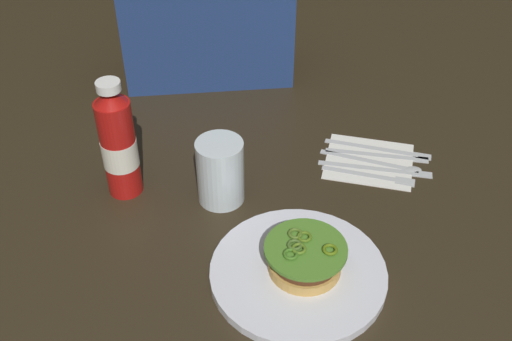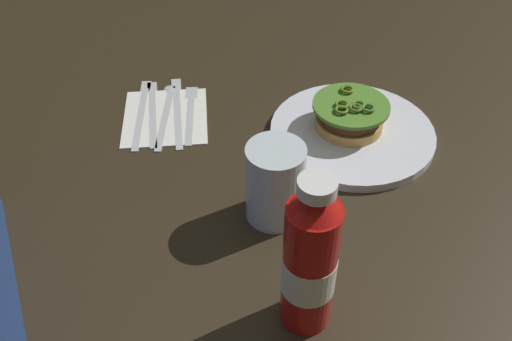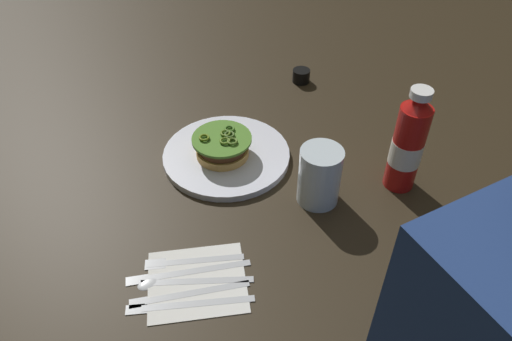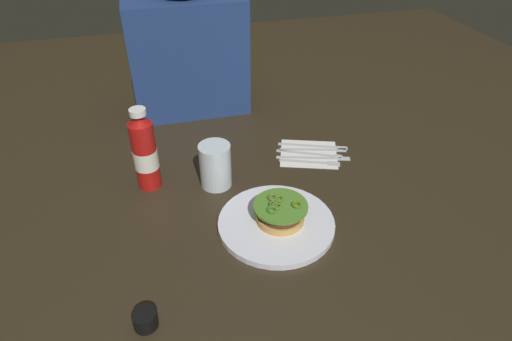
{
  "view_description": "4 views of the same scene",
  "coord_description": "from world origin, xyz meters",
  "px_view_note": "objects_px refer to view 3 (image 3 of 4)",
  "views": [
    {
      "loc": [
        -0.05,
        -0.66,
        0.72
      ],
      "look_at": [
        0.04,
        0.13,
        0.08
      ],
      "focal_mm": 42.69,
      "sensor_mm": 36.0,
      "label": 1
    },
    {
      "loc": [
        -0.53,
        0.41,
        0.6
      ],
      "look_at": [
        0.02,
        0.16,
        0.05
      ],
      "focal_mm": 39.8,
      "sensor_mm": 36.0,
      "label": 2
    },
    {
      "loc": [
        0.41,
        0.7,
        0.68
      ],
      "look_at": [
        0.08,
        0.09,
        0.07
      ],
      "focal_mm": 33.96,
      "sensor_mm": 36.0,
      "label": 3
    },
    {
      "loc": [
        -0.15,
        -0.75,
        0.7
      ],
      "look_at": [
        0.07,
        0.09,
        0.07
      ],
      "focal_mm": 30.05,
      "sensor_mm": 36.0,
      "label": 4
    }
  ],
  "objects_px": {
    "dinner_plate": "(226,155)",
    "spoon_utensil": "(179,281)",
    "water_glass": "(320,176)",
    "table_knife": "(181,272)",
    "butter_knife": "(182,294)",
    "fork_utensil": "(185,260)",
    "condiment_cup": "(301,76)",
    "steak_knife": "(182,304)",
    "napkin": "(197,281)",
    "ketchup_bottle": "(408,145)",
    "burger_sandwich": "(222,146)"
  },
  "relations": [
    {
      "from": "steak_knife",
      "to": "spoon_utensil",
      "type": "bearing_deg",
      "value": -105.26
    },
    {
      "from": "butter_knife",
      "to": "dinner_plate",
      "type": "bearing_deg",
      "value": -127.19
    },
    {
      "from": "burger_sandwich",
      "to": "condiment_cup",
      "type": "bearing_deg",
      "value": -148.57
    },
    {
      "from": "ketchup_bottle",
      "to": "butter_knife",
      "type": "distance_m",
      "value": 0.5
    },
    {
      "from": "condiment_cup",
      "to": "steak_knife",
      "type": "distance_m",
      "value": 0.73
    },
    {
      "from": "dinner_plate",
      "to": "spoon_utensil",
      "type": "height_order",
      "value": "dinner_plate"
    },
    {
      "from": "spoon_utensil",
      "to": "ketchup_bottle",
      "type": "bearing_deg",
      "value": -177.89
    },
    {
      "from": "condiment_cup",
      "to": "napkin",
      "type": "relative_size",
      "value": 0.28
    },
    {
      "from": "dinner_plate",
      "to": "butter_knife",
      "type": "distance_m",
      "value": 0.35
    },
    {
      "from": "dinner_plate",
      "to": "butter_knife",
      "type": "relative_size",
      "value": 1.41
    },
    {
      "from": "burger_sandwich",
      "to": "condiment_cup",
      "type": "height_order",
      "value": "burger_sandwich"
    },
    {
      "from": "dinner_plate",
      "to": "spoon_utensil",
      "type": "xyz_separation_m",
      "value": [
        0.21,
        0.26,
        -0.0
      ]
    },
    {
      "from": "condiment_cup",
      "to": "spoon_utensil",
      "type": "distance_m",
      "value": 0.69
    },
    {
      "from": "ketchup_bottle",
      "to": "water_glass",
      "type": "bearing_deg",
      "value": -13.69
    },
    {
      "from": "spoon_utensil",
      "to": "steak_knife",
      "type": "bearing_deg",
      "value": 74.74
    },
    {
      "from": "table_knife",
      "to": "steak_knife",
      "type": "height_order",
      "value": "same"
    },
    {
      "from": "dinner_plate",
      "to": "steak_knife",
      "type": "bearing_deg",
      "value": 53.58
    },
    {
      "from": "fork_utensil",
      "to": "steak_knife",
      "type": "distance_m",
      "value": 0.09
    },
    {
      "from": "water_glass",
      "to": "napkin",
      "type": "relative_size",
      "value": 0.73
    },
    {
      "from": "water_glass",
      "to": "table_knife",
      "type": "distance_m",
      "value": 0.31
    },
    {
      "from": "dinner_plate",
      "to": "table_knife",
      "type": "distance_m",
      "value": 0.31
    },
    {
      "from": "spoon_utensil",
      "to": "steak_knife",
      "type": "height_order",
      "value": "same"
    },
    {
      "from": "water_glass",
      "to": "butter_knife",
      "type": "distance_m",
      "value": 0.34
    },
    {
      "from": "condiment_cup",
      "to": "table_knife",
      "type": "height_order",
      "value": "condiment_cup"
    },
    {
      "from": "spoon_utensil",
      "to": "condiment_cup",
      "type": "bearing_deg",
      "value": -139.16
    },
    {
      "from": "fork_utensil",
      "to": "steak_knife",
      "type": "height_order",
      "value": "same"
    },
    {
      "from": "spoon_utensil",
      "to": "fork_utensil",
      "type": "bearing_deg",
      "value": -125.32
    },
    {
      "from": "table_knife",
      "to": "dinner_plate",
      "type": "bearing_deg",
      "value": -129.84
    },
    {
      "from": "burger_sandwich",
      "to": "steak_knife",
      "type": "relative_size",
      "value": 0.64
    },
    {
      "from": "dinner_plate",
      "to": "condiment_cup",
      "type": "distance_m",
      "value": 0.37
    },
    {
      "from": "dinner_plate",
      "to": "spoon_utensil",
      "type": "distance_m",
      "value": 0.33
    },
    {
      "from": "water_glass",
      "to": "table_knife",
      "type": "height_order",
      "value": "water_glass"
    },
    {
      "from": "ketchup_bottle",
      "to": "table_knife",
      "type": "xyz_separation_m",
      "value": [
        0.48,
        0.0,
        -0.1
      ]
    },
    {
      "from": "table_knife",
      "to": "steak_knife",
      "type": "distance_m",
      "value": 0.06
    },
    {
      "from": "condiment_cup",
      "to": "steak_knife",
      "type": "bearing_deg",
      "value": 42.85
    },
    {
      "from": "dinner_plate",
      "to": "ketchup_bottle",
      "type": "height_order",
      "value": "ketchup_bottle"
    },
    {
      "from": "fork_utensil",
      "to": "steak_knife",
      "type": "relative_size",
      "value": 0.84
    },
    {
      "from": "burger_sandwich",
      "to": "ketchup_bottle",
      "type": "distance_m",
      "value": 0.38
    },
    {
      "from": "fork_utensil",
      "to": "table_knife",
      "type": "bearing_deg",
      "value": 50.48
    },
    {
      "from": "butter_knife",
      "to": "napkin",
      "type": "bearing_deg",
      "value": -157.06
    },
    {
      "from": "water_glass",
      "to": "table_knife",
      "type": "bearing_deg",
      "value": 8.17
    },
    {
      "from": "napkin",
      "to": "spoon_utensil",
      "type": "distance_m",
      "value": 0.03
    },
    {
      "from": "table_knife",
      "to": "napkin",
      "type": "bearing_deg",
      "value": 122.89
    },
    {
      "from": "burger_sandwich",
      "to": "fork_utensil",
      "type": "height_order",
      "value": "burger_sandwich"
    },
    {
      "from": "water_glass",
      "to": "fork_utensil",
      "type": "relative_size",
      "value": 0.72
    },
    {
      "from": "fork_utensil",
      "to": "condiment_cup",
      "type": "bearing_deg",
      "value": -140.07
    },
    {
      "from": "burger_sandwich",
      "to": "water_glass",
      "type": "bearing_deg",
      "value": 120.72
    },
    {
      "from": "water_glass",
      "to": "spoon_utensil",
      "type": "height_order",
      "value": "water_glass"
    },
    {
      "from": "ketchup_bottle",
      "to": "table_knife",
      "type": "relative_size",
      "value": 1.08
    },
    {
      "from": "butter_knife",
      "to": "table_knife",
      "type": "bearing_deg",
      "value": -107.97
    }
  ]
}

